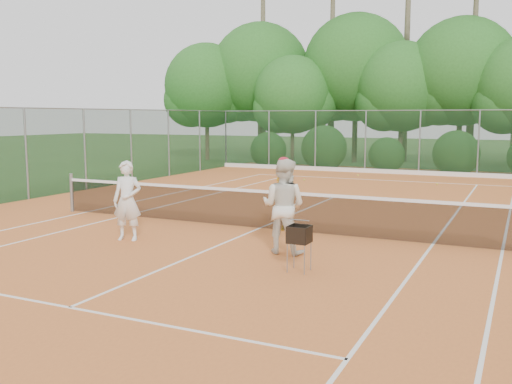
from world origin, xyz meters
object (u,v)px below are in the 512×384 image
player_white (127,201)px  ball_hopper (299,235)px  player_yellow (282,198)px  player_center_grp (284,206)px

player_white → ball_hopper: 4.44m
player_white → player_yellow: player_white is taller
player_white → player_yellow: 3.66m
player_center_grp → player_white: bearing=-174.0°
ball_hopper → player_center_grp: bearing=100.0°
player_white → ball_hopper: (4.36, -0.79, -0.23)m
player_center_grp → ball_hopper: 1.45m
player_center_grp → player_yellow: player_center_grp is taller
player_white → player_yellow: (2.62, 2.54, -0.11)m
player_white → player_yellow: bearing=27.8°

